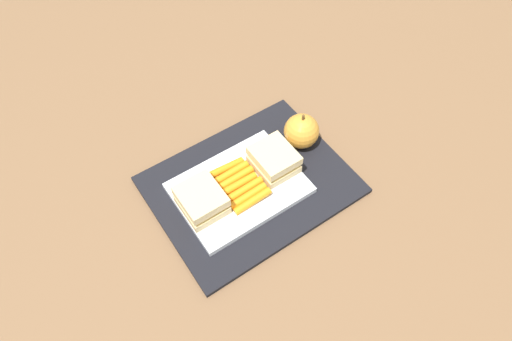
# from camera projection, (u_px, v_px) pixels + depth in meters

# --- Properties ---
(ground_plane) EXTENTS (2.40, 2.40, 0.00)m
(ground_plane) POSITION_uv_depth(u_px,v_px,m) (251.00, 186.00, 0.87)
(ground_plane) COLOR brown
(lunchbag_mat) EXTENTS (0.36, 0.28, 0.01)m
(lunchbag_mat) POSITION_uv_depth(u_px,v_px,m) (251.00, 185.00, 0.86)
(lunchbag_mat) COLOR black
(lunchbag_mat) RESTS_ON ground_plane
(food_tray) EXTENTS (0.23, 0.17, 0.01)m
(food_tray) POSITION_uv_depth(u_px,v_px,m) (239.00, 188.00, 0.85)
(food_tray) COLOR white
(food_tray) RESTS_ON lunchbag_mat
(sandwich_half_left) EXTENTS (0.07, 0.08, 0.04)m
(sandwich_half_left) POSITION_uv_depth(u_px,v_px,m) (202.00, 200.00, 0.80)
(sandwich_half_left) COLOR #DBC189
(sandwich_half_left) RESTS_ON food_tray
(sandwich_half_right) EXTENTS (0.07, 0.08, 0.04)m
(sandwich_half_right) POSITION_uv_depth(u_px,v_px,m) (274.00, 160.00, 0.85)
(sandwich_half_right) COLOR #DBC189
(sandwich_half_right) RESTS_ON food_tray
(carrot_sticks_bundle) EXTENTS (0.08, 0.10, 0.02)m
(carrot_sticks_bundle) POSITION_uv_depth(u_px,v_px,m) (239.00, 184.00, 0.84)
(carrot_sticks_bundle) COLOR orange
(carrot_sticks_bundle) RESTS_ON food_tray
(apple) EXTENTS (0.07, 0.07, 0.08)m
(apple) POSITION_uv_depth(u_px,v_px,m) (301.00, 131.00, 0.89)
(apple) COLOR gold
(apple) RESTS_ON lunchbag_mat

